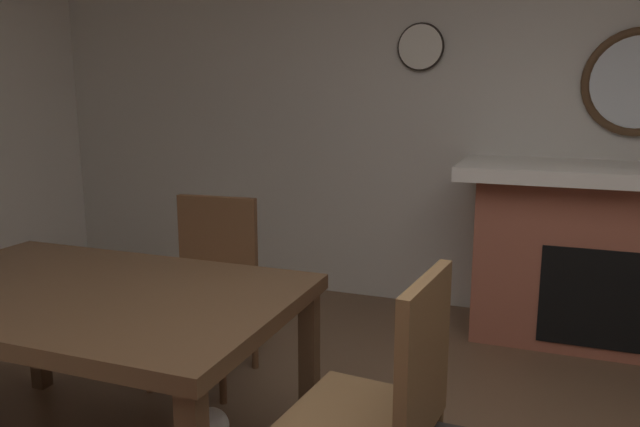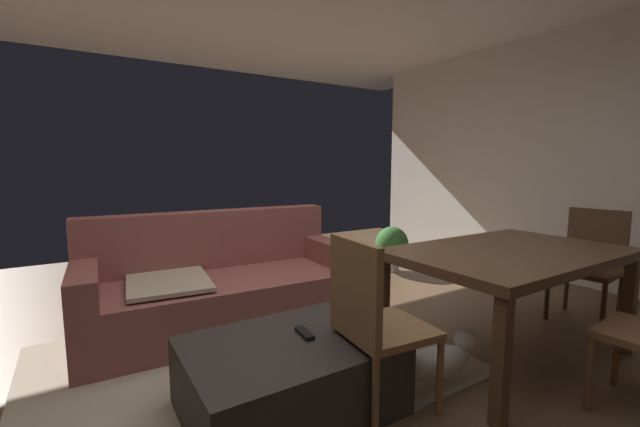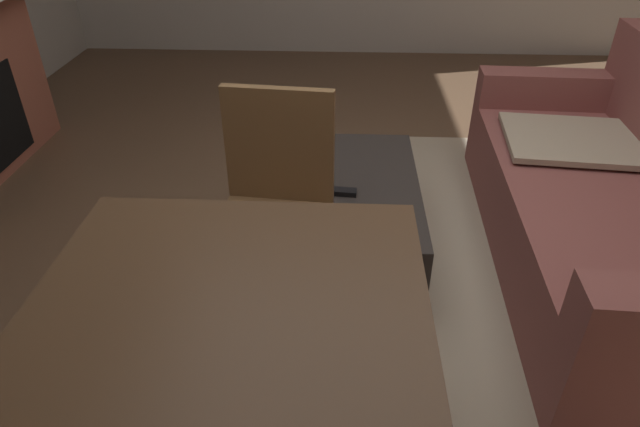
% 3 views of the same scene
% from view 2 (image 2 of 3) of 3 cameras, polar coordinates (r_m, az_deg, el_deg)
% --- Properties ---
extents(floor, '(8.50, 8.50, 0.00)m').
position_cam_2_polar(floor, '(2.58, -2.54, -23.22)').
color(floor, brown).
extents(wall_right_window_side, '(0.12, 6.15, 2.78)m').
position_cam_2_polar(wall_right_window_side, '(5.02, 35.47, 6.81)').
color(wall_right_window_side, white).
rests_on(wall_right_window_side, ground).
extents(area_rug, '(2.60, 2.00, 0.01)m').
position_cam_2_polar(area_rug, '(2.84, -10.59, -20.17)').
color(area_rug, tan).
rests_on(area_rug, ground).
extents(couch, '(2.13, 1.01, 0.91)m').
position_cam_2_polar(couch, '(3.34, -14.22, -10.28)').
color(couch, '#8C4C47').
rests_on(couch, ground).
extents(ottoman_coffee_table, '(1.07, 0.78, 0.38)m').
position_cam_2_polar(ottoman_coffee_table, '(2.26, -4.47, -22.40)').
color(ottoman_coffee_table, '#2D2826').
rests_on(ottoman_coffee_table, ground).
extents(tv_remote, '(0.06, 0.16, 0.02)m').
position_cam_2_polar(tv_remote, '(2.22, -2.27, -17.03)').
color(tv_remote, black).
rests_on(tv_remote, ottoman_coffee_table).
extents(dining_table, '(1.58, 1.00, 0.74)m').
position_cam_2_polar(dining_table, '(2.94, 25.86, -6.13)').
color(dining_table, '#513823').
rests_on(dining_table, ground).
extents(dining_chair_east, '(0.48, 0.48, 0.93)m').
position_cam_2_polar(dining_chair_east, '(4.01, 34.71, -5.38)').
color(dining_chair_east, '#513823').
rests_on(dining_chair_east, ground).
extents(dining_chair_west, '(0.48, 0.48, 0.93)m').
position_cam_2_polar(dining_chair_west, '(2.12, 7.55, -14.48)').
color(dining_chair_west, brown).
rests_on(dining_chair_west, ground).
extents(potted_plant, '(0.40, 0.40, 0.55)m').
position_cam_2_polar(potted_plant, '(4.91, 10.43, -4.64)').
color(potted_plant, beige).
rests_on(potted_plant, ground).
extents(small_dog, '(0.55, 0.24, 0.26)m').
position_cam_2_polar(small_dog, '(2.57, 17.11, -19.69)').
color(small_dog, silver).
rests_on(small_dog, ground).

